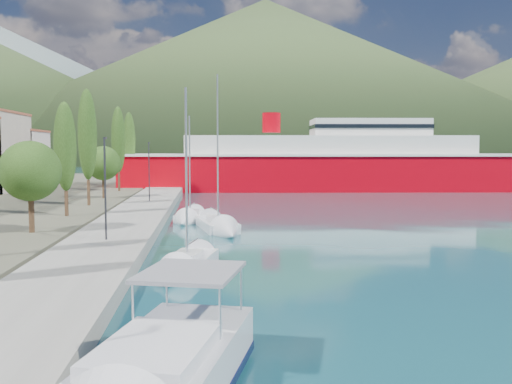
{
  "coord_description": "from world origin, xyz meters",
  "views": [
    {
      "loc": [
        -3.0,
        -21.02,
        6.15
      ],
      "look_at": [
        0.0,
        14.0,
        3.5
      ],
      "focal_mm": 40.0,
      "sensor_mm": 36.0,
      "label": 1
    }
  ],
  "objects": [
    {
      "name": "hills_far",
      "position": [
        138.59,
        618.73,
        77.39
      ],
      "size": [
        1480.0,
        900.0,
        180.0
      ],
      "color": "slate",
      "rests_on": "ground"
    },
    {
      "name": "ferry",
      "position": [
        15.4,
        64.24,
        3.72
      ],
      "size": [
        62.27,
        17.23,
        12.22
      ],
      "color": "#BA000D",
      "rests_on": "ground"
    },
    {
      "name": "tree_row",
      "position": [
        -14.48,
        31.44,
        6.02
      ],
      "size": [
        3.93,
        64.96,
        11.24
      ],
      "color": "#47301E",
      "rests_on": "land_strip"
    },
    {
      "name": "quay",
      "position": [
        -9.0,
        26.0,
        0.4
      ],
      "size": [
        5.0,
        88.0,
        0.8
      ],
      "primitive_type": "cube",
      "color": "gray",
      "rests_on": "ground"
    },
    {
      "name": "lamp_posts",
      "position": [
        -9.0,
        13.94,
        4.08
      ],
      "size": [
        0.15,
        49.04,
        6.06
      ],
      "color": "#2D2D33",
      "rests_on": "quay"
    },
    {
      "name": "sailboat_far",
      "position": [
        -4.69,
        26.79,
        0.28
      ],
      "size": [
        3.08,
        6.92,
        9.82
      ],
      "color": "silver",
      "rests_on": "ground"
    },
    {
      "name": "sailboat_mid",
      "position": [
        -1.9,
        20.59,
        0.31
      ],
      "size": [
        3.81,
        9.06,
        12.66
      ],
      "color": "silver",
      "rests_on": "ground"
    },
    {
      "name": "hills_near",
      "position": [
        98.04,
        372.5,
        49.18
      ],
      "size": [
        1010.0,
        520.0,
        115.0
      ],
      "color": "#3A4E28",
      "rests_on": "ground"
    },
    {
      "name": "ground",
      "position": [
        0.0,
        120.0,
        0.0
      ],
      "size": [
        1400.0,
        1400.0,
        0.0
      ],
      "primitive_type": "plane",
      "color": "#164A54"
    },
    {
      "name": "sailboat_near",
      "position": [
        -4.35,
        6.46,
        0.28
      ],
      "size": [
        3.57,
        7.26,
        10.03
      ],
      "color": "silver",
      "rests_on": "ground"
    }
  ]
}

